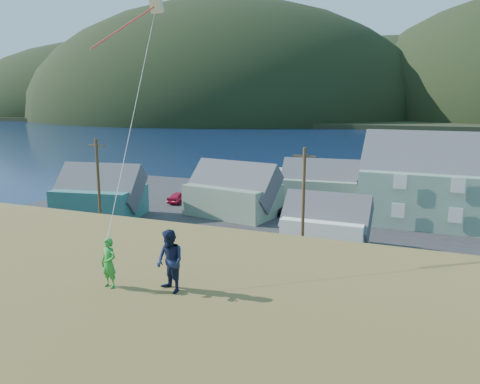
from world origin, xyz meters
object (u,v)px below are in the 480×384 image
at_px(wharf, 325,180).
at_px(shed_teal, 100,194).
at_px(kite_flyer_navy, 170,261).
at_px(shed_palegreen_near, 233,191).
at_px(shed_palegreen_far, 322,183).
at_px(kite_flyer_green, 109,263).
at_px(shed_white, 326,223).

distance_m(wharf, shed_teal, 35.33).
bearing_deg(kite_flyer_navy, shed_palegreen_near, 136.35).
xyz_separation_m(shed_palegreen_far, kite_flyer_navy, (5.31, -45.06, 5.59)).
bearing_deg(kite_flyer_green, shed_palegreen_near, 117.68).
xyz_separation_m(shed_palegreen_near, shed_white, (11.82, -7.74, -0.45)).
xyz_separation_m(wharf, shed_palegreen_near, (-5.13, -24.16, 2.24)).
xyz_separation_m(shed_palegreen_near, shed_palegreen_far, (7.57, 9.97, -0.18)).
height_order(shed_teal, shed_palegreen_far, shed_teal).
bearing_deg(wharf, shed_palegreen_far, -80.23).
distance_m(kite_flyer_green, kite_flyer_navy, 1.85).
bearing_deg(shed_palegreen_far, shed_white, -80.54).
xyz_separation_m(wharf, shed_teal, (-18.03, -30.31, 2.18)).
distance_m(shed_white, shed_palegreen_far, 18.21).
bearing_deg(kite_flyer_navy, shed_white, 118.41).
xyz_separation_m(shed_teal, shed_palegreen_near, (12.90, 6.15, 0.06)).
xyz_separation_m(shed_teal, kite_flyer_navy, (25.78, -28.94, 5.47)).
relative_size(shed_palegreen_near, kite_flyer_navy, 5.97).
bearing_deg(shed_white, shed_palegreen_near, 147.27).
xyz_separation_m(shed_white, shed_palegreen_far, (-4.25, 17.71, 0.27)).
bearing_deg(kite_flyer_green, wharf, 106.04).
distance_m(shed_white, kite_flyer_green, 28.34).
bearing_deg(shed_teal, shed_palegreen_near, 15.80).
bearing_deg(shed_palegreen_near, kite_flyer_green, -62.42).
height_order(shed_palegreen_near, shed_palegreen_far, shed_palegreen_near).
relative_size(shed_palegreen_near, kite_flyer_green, 7.30).
height_order(shed_palegreen_near, kite_flyer_navy, kite_flyer_navy).
xyz_separation_m(kite_flyer_green, kite_flyer_navy, (1.80, 0.40, 0.16)).
relative_size(wharf, shed_white, 3.56).
xyz_separation_m(wharf, shed_white, (6.69, -31.89, 1.78)).
bearing_deg(kite_flyer_green, shed_white, 98.82).
height_order(wharf, shed_teal, shed_teal).
distance_m(shed_teal, shed_palegreen_far, 26.05).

